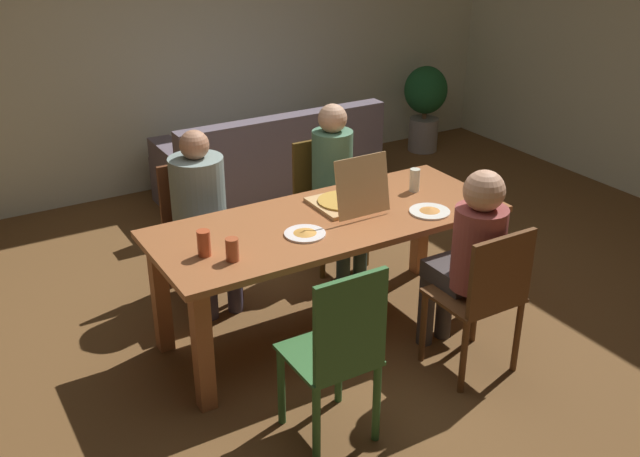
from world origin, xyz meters
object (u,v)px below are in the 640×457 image
Objects in this scene: chair_0 at (485,294)px; chair_2 at (326,196)px; dining_table at (329,236)px; person_0 at (469,252)px; person_1 at (202,203)px; potted_plant at (425,101)px; pizza_box_0 at (347,200)px; couch at (270,167)px; person_2 at (336,175)px; drinking_glass_2 at (415,180)px; plate_0 at (305,233)px; drinking_glass_1 at (204,243)px; chair_1 at (196,224)px; plate_1 at (430,211)px; chair_3 at (338,352)px; drinking_glass_0 at (232,250)px.

chair_0 is 1.69m from chair_2.
dining_table is 0.85m from person_0.
person_1 is 1.32× the size of potted_plant.
chair_2 is at bearing 67.42° from pizza_box_0.
couch is (0.69, 2.12, -0.37)m from dining_table.
person_2 is 2.76m from potted_plant.
chair_2 is at bearing 104.13° from drinking_glass_2.
person_0 reaches higher than chair_0.
chair_2 is 1.26m from plate_0.
drinking_glass_1 reaches higher than dining_table.
chair_1 is at bearing 177.74° from chair_2.
potted_plant is at bearing 43.64° from pizza_box_0.
chair_1 reaches higher than plate_0.
plate_0 is 0.81m from plate_1.
couch is (1.50, 2.19, -0.56)m from drinking_glass_1.
chair_2 is 2.03m from chair_3.
chair_2 is 6.25× the size of drinking_glass_1.
chair_3 is 0.86m from plate_0.
drinking_glass_0 is (-0.89, -0.28, 0.01)m from pizza_box_0.
chair_1 is at bearing 119.95° from chair_0.
pizza_box_0 is (-0.32, -0.63, 0.12)m from person_2.
chair_2 is at bearing 53.33° from plate_0.
chair_0 is 0.99m from drinking_glass_2.
person_2 is 2.83× the size of pizza_box_0.
potted_plant is (3.15, 1.54, 0.03)m from chair_1.
person_0 is 0.64× the size of couch.
plate_1 is 1.95× the size of drinking_glass_0.
drinking_glass_0 is 0.85× the size of drinking_glass_2.
plate_0 is (-0.41, -0.21, -0.04)m from pizza_box_0.
person_1 is 4.96× the size of plate_0.
drinking_glass_1 reaches higher than potted_plant.
person_0 reaches higher than drinking_glass_1.
chair_3 is at bearing -90.00° from person_1.
person_0 is 3.79m from potted_plant.
person_2 reaches higher than potted_plant.
person_1 reaches higher than chair_3.
drinking_glass_0 is 0.14× the size of potted_plant.
plate_0 is 0.49m from drinking_glass_0.
pizza_box_0 is (-0.32, 0.76, 0.11)m from person_0.
person_2 is 0.72m from pizza_box_0.
potted_plant reaches higher than plate_0.
person_2 is at bearing 37.10° from drinking_glass_0.
couch is at bearing 49.09° from person_1.
person_0 is (0.00, 0.15, 0.19)m from chair_0.
plate_0 is at bearing 135.86° from chair_0.
chair_2 is 2.12× the size of pizza_box_0.
person_2 is 8.07× the size of drinking_glass_2.
drinking_glass_1 is 4.29m from potted_plant.
chair_3 reaches higher than plate_0.
person_0 is 0.92m from plate_0.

